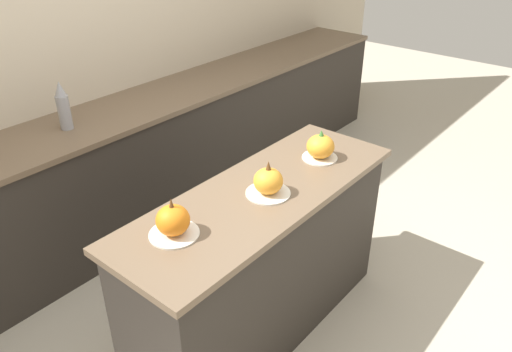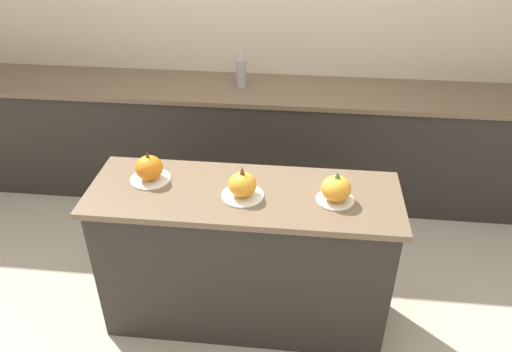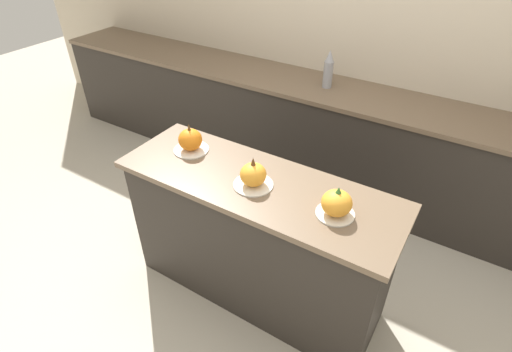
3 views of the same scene
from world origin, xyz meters
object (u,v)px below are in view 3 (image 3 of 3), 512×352
pumpkin_cake_left (190,141)px  pumpkin_cake_center (253,176)px  pumpkin_cake_right (337,204)px  bottle_tall (328,70)px

pumpkin_cake_left → pumpkin_cake_center: size_ratio=0.99×
pumpkin_cake_center → pumpkin_cake_right: size_ratio=1.12×
pumpkin_cake_left → pumpkin_cake_right: (0.98, -0.09, -0.00)m
pumpkin_cake_center → bottle_tall: bottle_tall is taller
bottle_tall → pumpkin_cake_left: bearing=-103.6°
pumpkin_cake_right → bottle_tall: 1.55m
pumpkin_cake_left → pumpkin_cake_right: 0.98m
pumpkin_cake_right → bottle_tall: bearing=115.3°
pumpkin_cake_left → bottle_tall: bearing=76.4°
pumpkin_cake_left → pumpkin_cake_right: bearing=-5.1°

